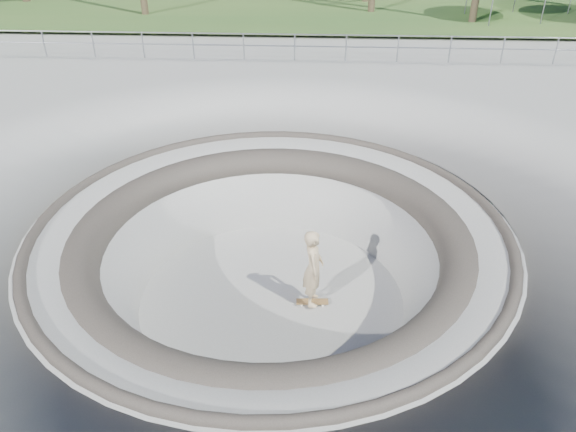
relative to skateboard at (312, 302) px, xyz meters
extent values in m
plane|color=#A6A5A0|center=(-0.94, 0.21, 1.84)|extent=(180.00, 180.00, 0.00)
torus|color=#A6A5A0|center=(-0.94, 0.21, -0.16)|extent=(14.00, 14.00, 4.00)
cylinder|color=#A6A5A0|center=(-0.94, 0.21, -0.11)|extent=(6.60, 6.60, 0.10)
torus|color=#48433A|center=(-0.94, 0.21, 1.82)|extent=(10.24, 10.24, 0.24)
torus|color=#48433A|center=(-0.94, 0.21, 1.39)|extent=(8.91, 8.91, 0.81)
ellipsoid|color=brown|center=(-22.94, 55.21, -4.59)|extent=(50.40, 36.00, 23.40)
ellipsoid|color=brown|center=(7.06, 60.21, -6.02)|extent=(61.60, 44.00, 28.60)
cylinder|color=gray|center=(-0.94, 12.21, 3.01)|extent=(25.00, 0.05, 0.05)
cylinder|color=gray|center=(-0.94, 12.21, 2.56)|extent=(25.00, 0.05, 0.05)
cube|color=olive|center=(0.00, 0.00, 0.01)|extent=(0.74, 0.24, 0.02)
cylinder|color=#ACABB0|center=(0.00, 0.00, -0.02)|extent=(0.04, 0.15, 0.03)
cylinder|color=#ACABB0|center=(0.00, 0.00, -0.02)|extent=(0.04, 0.15, 0.03)
cylinder|color=silver|center=(0.00, 0.00, -0.03)|extent=(0.06, 0.03, 0.06)
cylinder|color=silver|center=(0.00, 0.00, -0.03)|extent=(0.06, 0.03, 0.06)
cylinder|color=silver|center=(0.00, 0.00, -0.03)|extent=(0.06, 0.03, 0.06)
cylinder|color=silver|center=(0.00, 0.00, -0.03)|extent=(0.06, 0.03, 0.06)
imported|color=#D5B88A|center=(0.00, 0.00, 0.95)|extent=(0.46, 0.69, 1.88)
cylinder|color=gray|center=(7.72, 18.28, 3.17)|extent=(0.06, 0.06, 2.10)
cylinder|color=gray|center=(10.38, 18.28, 3.17)|extent=(0.06, 0.06, 2.10)
camera|label=1|loc=(-0.03, -9.87, 8.33)|focal=35.00mm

